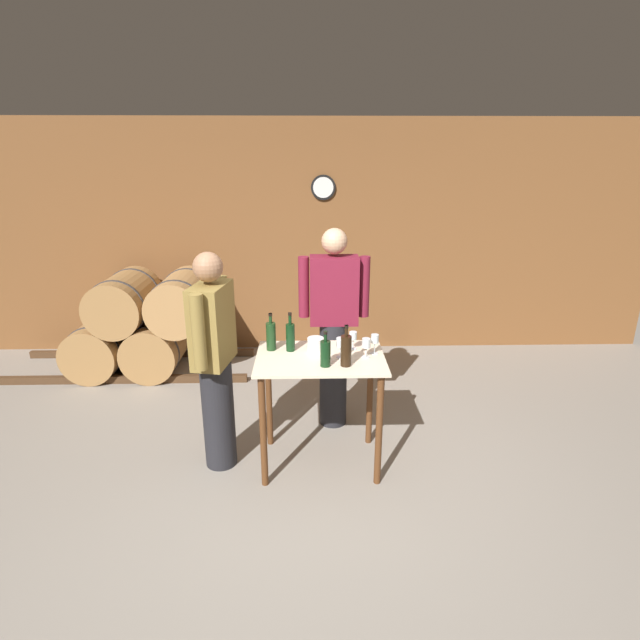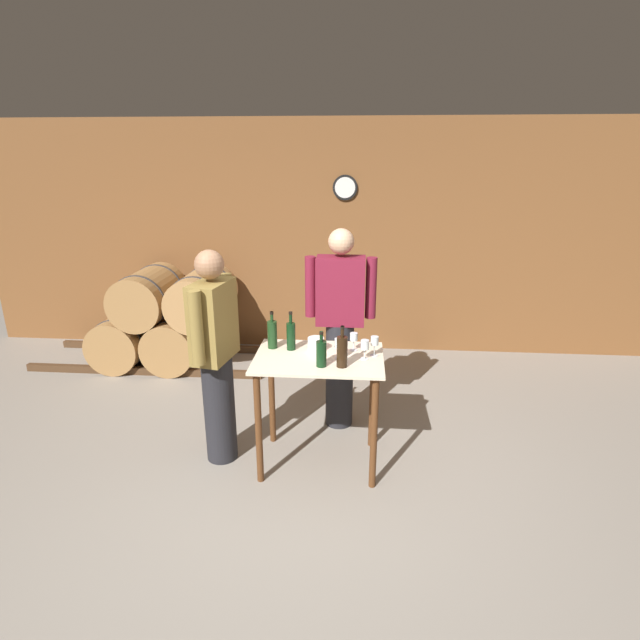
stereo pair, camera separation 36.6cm
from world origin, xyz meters
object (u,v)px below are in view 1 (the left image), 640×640
object	(u,v)px
wine_bottle_center	(325,353)
ice_bucket	(316,344)
person_visitor_with_scarf	(334,325)
wine_bottle_far_left	(271,336)
wine_bottle_right	(346,350)
wine_glass_near_right	(366,344)
wine_bottle_left	(290,336)
person_host	(215,359)
wine_glass_near_center	(353,337)
wine_glass_near_left	(341,343)
wine_glass_far_side	(375,340)

from	to	relation	value
wine_bottle_center	ice_bucket	xyz separation A→B (m)	(-0.06, 0.29, -0.05)
person_visitor_with_scarf	wine_bottle_far_left	bearing A→B (deg)	-136.84
wine_bottle_right	ice_bucket	size ratio (longest dim) A/B	2.41
wine_bottle_right	wine_glass_near_right	world-z (taller)	wine_bottle_right
wine_bottle_left	person_host	world-z (taller)	person_host
wine_bottle_center	wine_bottle_right	world-z (taller)	wine_bottle_right
wine_bottle_center	wine_glass_near_center	world-z (taller)	wine_bottle_center
person_host	person_visitor_with_scarf	distance (m)	1.09
wine_bottle_center	wine_glass_near_center	distance (m)	0.38
wine_bottle_left	wine_glass_near_center	distance (m)	0.47
wine_bottle_far_left	wine_bottle_left	world-z (taller)	wine_bottle_left
person_host	wine_bottle_left	bearing A→B (deg)	12.34
wine_glass_near_center	wine_bottle_center	bearing A→B (deg)	-124.99
wine_glass_near_right	person_visitor_with_scarf	xyz separation A→B (m)	(-0.20, 0.63, -0.07)
person_host	ice_bucket	bearing A→B (deg)	8.70
ice_bucket	person_host	size ratio (longest dim) A/B	0.07
wine_bottle_center	wine_glass_near_left	xyz separation A→B (m)	(0.12, 0.15, 0.01)
wine_bottle_far_left	wine_bottle_left	xyz separation A→B (m)	(0.15, -0.02, 0.00)
wine_bottle_right	ice_bucket	bearing A→B (deg)	126.29
wine_bottle_center	wine_glass_near_right	distance (m)	0.34
wine_bottle_far_left	person_visitor_with_scarf	world-z (taller)	person_visitor_with_scarf
wine_bottle_right	person_visitor_with_scarf	world-z (taller)	person_visitor_with_scarf
wine_bottle_far_left	wine_glass_far_side	size ratio (longest dim) A/B	1.94
wine_bottle_far_left	wine_glass_near_center	world-z (taller)	wine_bottle_far_left
wine_glass_near_right	wine_glass_far_side	world-z (taller)	wine_glass_far_side
wine_glass_near_right	wine_glass_near_center	bearing A→B (deg)	116.71
wine_bottle_far_left	ice_bucket	xyz separation A→B (m)	(0.34, -0.03, -0.06)
wine_bottle_center	wine_bottle_left	bearing A→B (deg)	130.61
wine_glass_near_right	person_visitor_with_scarf	bearing A→B (deg)	107.95
wine_bottle_center	wine_glass_near_left	distance (m)	0.19
wine_bottle_center	wine_glass_far_side	size ratio (longest dim) A/B	1.72
wine_bottle_left	person_host	bearing A→B (deg)	-167.66
wine_glass_near_right	person_host	distance (m)	1.11
wine_bottle_center	wine_glass_far_side	xyz separation A→B (m)	(0.37, 0.22, 0.01)
wine_bottle_far_left	wine_glass_near_right	world-z (taller)	wine_bottle_far_left
wine_bottle_left	wine_bottle_right	size ratio (longest dim) A/B	1.00
wine_bottle_center	person_host	xyz separation A→B (m)	(-0.81, 0.17, -0.11)
wine_bottle_far_left	wine_glass_far_side	distance (m)	0.78
wine_glass_near_center	wine_glass_near_right	world-z (taller)	wine_glass_near_right
wine_bottle_far_left	person_visitor_with_scarf	distance (m)	0.69
wine_bottle_far_left	wine_glass_near_right	xyz separation A→B (m)	(0.70, -0.17, -0.01)
wine_glass_far_side	person_visitor_with_scarf	size ratio (longest dim) A/B	0.09
wine_bottle_far_left	person_visitor_with_scarf	xyz separation A→B (m)	(0.50, 0.47, -0.08)
wine_glass_near_center	person_visitor_with_scarf	distance (m)	0.49
wine_glass_near_right	person_host	xyz separation A→B (m)	(-1.11, 0.02, -0.11)
wine_bottle_center	wine_glass_near_center	xyz separation A→B (m)	(0.22, 0.31, 0.00)
ice_bucket	person_visitor_with_scarf	size ratio (longest dim) A/B	0.07
wine_glass_near_center	wine_bottle_left	bearing A→B (deg)	-177.70
wine_bottle_right	person_visitor_with_scarf	xyz separation A→B (m)	(-0.05, 0.78, -0.09)
wine_bottle_left	wine_glass_near_center	size ratio (longest dim) A/B	2.16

